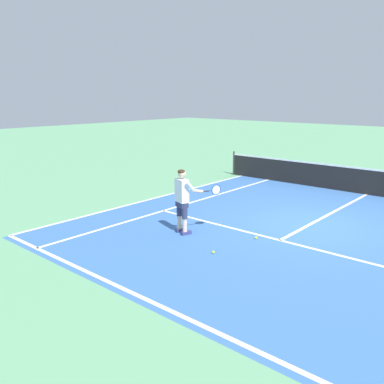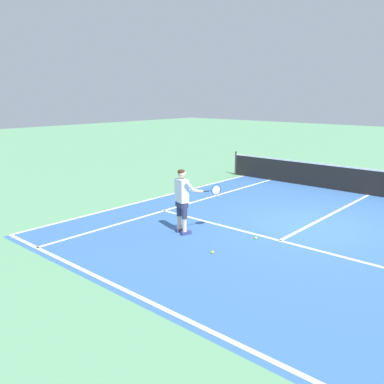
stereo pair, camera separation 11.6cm
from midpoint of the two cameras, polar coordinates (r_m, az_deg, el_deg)
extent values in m
plane|color=#609E70|center=(11.93, 15.83, -4.45)|extent=(80.00, 80.00, 0.00)
cube|color=#3866A8|center=(11.40, 14.52, -5.18)|extent=(10.98, 11.08, 0.00)
cube|color=white|center=(7.36, -5.23, -15.47)|extent=(10.98, 0.10, 0.01)
cube|color=white|center=(10.51, 11.91, -6.63)|extent=(8.23, 0.10, 0.01)
cube|color=white|center=(13.28, 18.68, -2.82)|extent=(0.10, 6.40, 0.01)
cube|color=white|center=(13.62, -1.11, -1.70)|extent=(0.10, 10.68, 0.01)
cube|color=white|center=(14.55, -5.14, -0.77)|extent=(0.10, 10.68, 0.01)
cylinder|color=#333338|center=(18.72, 5.69, 4.06)|extent=(0.08, 0.08, 1.07)
cube|color=black|center=(16.12, 23.17, 1.23)|extent=(11.84, 0.02, 0.91)
cube|color=white|center=(16.04, 23.33, 2.93)|extent=(11.84, 0.03, 0.06)
cube|color=navy|center=(10.92, -1.89, -5.33)|extent=(0.19, 0.30, 0.09)
cube|color=navy|center=(10.69, -1.14, -5.75)|extent=(0.19, 0.30, 0.09)
cylinder|color=beige|center=(10.83, -2.09, -4.24)|extent=(0.11, 0.11, 0.36)
cylinder|color=#2D3351|center=(10.72, -2.10, -2.28)|extent=(0.14, 0.14, 0.41)
cylinder|color=beige|center=(10.60, -1.33, -4.63)|extent=(0.11, 0.11, 0.36)
cylinder|color=#2D3351|center=(10.49, -1.35, -2.63)|extent=(0.14, 0.14, 0.41)
cube|color=#2D3351|center=(10.56, -1.74, -1.59)|extent=(0.38, 0.29, 0.20)
cube|color=white|center=(10.48, -1.75, 0.20)|extent=(0.43, 0.32, 0.60)
cylinder|color=beige|center=(10.69, -2.39, 0.19)|extent=(0.09, 0.09, 0.62)
cylinder|color=white|center=(10.27, -0.58, 0.79)|extent=(0.16, 0.28, 0.29)
cylinder|color=beige|center=(10.37, 0.53, 0.13)|extent=(0.16, 0.30, 0.14)
sphere|color=beige|center=(10.39, -1.72, 2.60)|extent=(0.21, 0.21, 0.21)
ellipsoid|color=#382314|center=(10.37, -1.82, 2.86)|extent=(0.25, 0.25, 0.12)
cylinder|color=#232326|center=(10.48, 1.59, 0.10)|extent=(0.09, 0.20, 0.03)
cylinder|color=#1E479E|center=(10.56, 2.27, 0.19)|extent=(0.05, 0.10, 0.02)
torus|color=#1E479E|center=(10.67, 3.10, 0.31)|extent=(0.11, 0.29, 0.30)
cylinder|color=silver|center=(10.67, 3.10, 0.31)|extent=(0.08, 0.24, 0.25)
sphere|color=#CCE02D|center=(9.48, 2.64, -8.41)|extent=(0.07, 0.07, 0.07)
sphere|color=#CCE02D|center=(10.49, 8.64, -6.36)|extent=(0.07, 0.07, 0.07)
camera|label=1|loc=(0.06, -90.31, -0.07)|focal=38.10mm
camera|label=2|loc=(0.06, 89.69, 0.07)|focal=38.10mm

